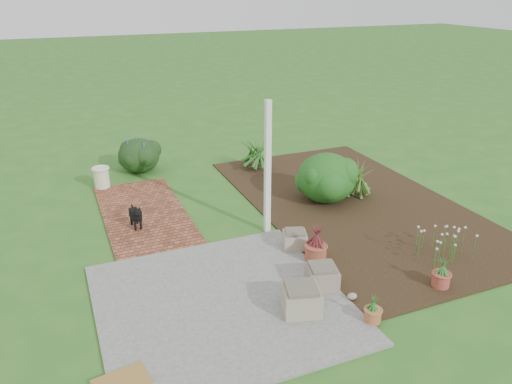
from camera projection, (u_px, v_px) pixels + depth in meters
name	position (u px, v px, depth m)	size (l,w,h in m)	color
ground	(254.00, 236.00, 9.22)	(80.00, 80.00, 0.00)	#296520
concrete_patio	(221.00, 302.00, 7.28)	(3.50, 3.50, 0.04)	#5E5E5B
brick_path	(144.00, 213.00, 10.10)	(1.60, 3.50, 0.04)	brown
garden_bed	(354.00, 204.00, 10.53)	(4.00, 7.00, 0.03)	black
veranda_post	(268.00, 169.00, 8.93)	(0.10, 0.10, 2.50)	white
stone_trough_near	(301.00, 300.00, 7.01)	(0.52, 0.52, 0.34)	gray
stone_trough_mid	(322.00, 277.00, 7.60)	(0.45, 0.45, 0.30)	gray
stone_trough_far	(295.00, 240.00, 8.73)	(0.39, 0.39, 0.26)	gray
coir_doormat	(122.00, 381.00, 5.80)	(0.63, 0.40, 0.02)	olive
black_dog	(136.00, 215.00, 9.34)	(0.19, 0.53, 0.46)	black
cream_ceramic_urn	(102.00, 178.00, 11.25)	(0.34, 0.34, 0.45)	beige
evergreen_shrub	(327.00, 177.00, 10.51)	(1.24, 1.24, 1.05)	#0E380B
agapanthus_clump_back	(355.00, 175.00, 10.78)	(1.02, 1.02, 0.92)	#1F4213
agapanthus_clump_front	(255.00, 151.00, 12.32)	(1.03, 1.03, 0.92)	#163F13
pink_flower_patch	(444.00, 243.00, 8.36)	(0.85, 0.85, 0.55)	#113D0F
terracotta_pot_bronze	(316.00, 253.00, 8.30)	(0.36, 0.36, 0.29)	brown
terracotta_pot_small_left	(441.00, 279.00, 7.62)	(0.27, 0.27, 0.22)	#9E4135
terracotta_pot_small_right	(373.00, 315.00, 6.82)	(0.23, 0.23, 0.20)	#A35E37
purple_flowering_bush	(139.00, 155.00, 12.25)	(1.00, 1.00, 0.85)	black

